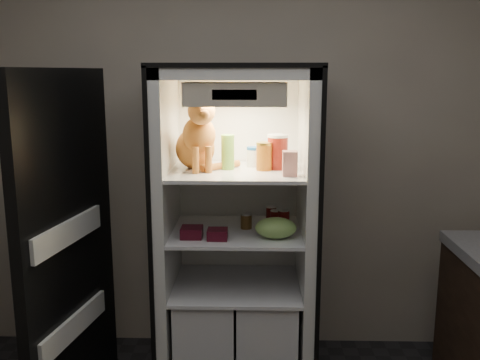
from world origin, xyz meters
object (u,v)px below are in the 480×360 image
Objects in this scene: salsa_jar at (264,156)px; soda_can_c at (284,220)px; soda_can_a at (271,216)px; pepper_jar at (278,152)px; berry_box_right at (217,234)px; parmesan_shaker at (228,152)px; mayo_tub at (254,157)px; refrigerator at (237,251)px; soda_can_b at (275,220)px; condiment_jar at (246,221)px; tabby_cat at (198,140)px; berry_box_left at (192,232)px; cream_carton at (290,163)px; grape_bag at (276,228)px.

soda_can_c is (0.11, -0.01, -0.37)m from salsa_jar.
salsa_jar is 1.40× the size of soda_can_a.
pepper_jar reaches higher than berry_box_right.
mayo_tub is at bearing 31.25° from parmesan_shaker.
soda_can_b is (0.22, -0.04, 0.20)m from refrigerator.
parmesan_shaker is 1.70× the size of mayo_tub.
condiment_jar is at bearing -29.86° from refrigerator.
pepper_jar reaches higher than salsa_jar.
berry_box_right is at bearing -103.90° from parmesan_shaker.
mayo_tub is at bearing 174.82° from soda_can_a.
tabby_cat is at bearing -177.68° from condiment_jar.
mayo_tub is 0.39m from soda_can_b.
soda_can_c reaches higher than berry_box_left.
berry_box_left is at bearing -138.77° from refrigerator.
parmesan_shaker is at bearing 174.08° from soda_can_c.
pepper_jar reaches higher than condiment_jar.
berry_box_left is at bearing -115.00° from tabby_cat.
parmesan_shaker is at bearing -16.85° from tabby_cat.
cream_carton is at bearing -82.57° from soda_can_c.
pepper_jar reaches higher than berry_box_left.
cream_carton is (0.34, -0.18, -0.03)m from parmesan_shaker.
berry_box_left is 0.14m from berry_box_right.
soda_can_a is at bearing 29.47° from berry_box_left.
grape_bag reaches higher than berry_box_right.
soda_can_c reaches higher than soda_can_b.
pepper_jar is 0.21m from cream_carton.
mayo_tub is 0.99× the size of berry_box_left.
mayo_tub is at bearing 55.55° from berry_box_right.
tabby_cat is 3.87× the size of mayo_tub.
tabby_cat is at bearing 179.86° from soda_can_b.
mayo_tub is at bearing 143.87° from soda_can_b.
cream_carton is 0.55m from berry_box_right.
tabby_cat is 2.28× the size of pepper_jar.
berry_box_right is at bearing -156.10° from soda_can_c.
refrigerator is 0.64m from pepper_jar.
berry_box_right is (0.14, -0.03, -0.00)m from berry_box_left.
tabby_cat is 0.46m from pepper_jar.
tabby_cat reaches higher than condiment_jar.
salsa_jar is 0.40m from condiment_jar.
cream_carton is (0.13, -0.16, -0.01)m from salsa_jar.
soda_can_b is at bearing 19.78° from berry_box_left.
soda_can_b is 0.16m from grape_bag.
pepper_jar is 1.60× the size of soda_can_c.
soda_can_a is at bearing 42.58° from berry_box_right.
refrigerator is at bearing 164.66° from soda_can_c.
soda_can_a is 0.91× the size of soda_can_c.
tabby_cat is at bearing -163.90° from mayo_tub.
soda_can_c is 0.54× the size of grape_bag.
tabby_cat is 4.90× the size of condiment_jar.
salsa_jar is 0.40m from grape_bag.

